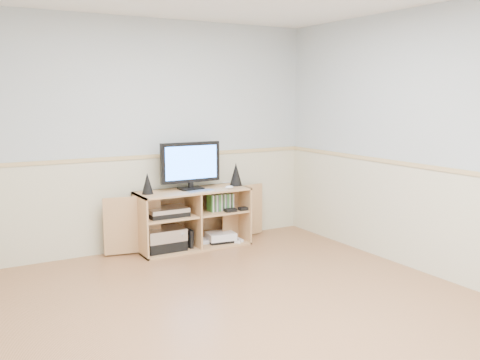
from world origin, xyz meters
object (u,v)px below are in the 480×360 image
Objects in this scene: media_cabinet at (191,217)px; keyboard at (201,191)px; monitor at (191,164)px; game_consoles at (219,237)px.

keyboard reaches higher than media_cabinet.
monitor is 2.31× the size of keyboard.
keyboard is at bearing -80.80° from media_cabinet.
keyboard is at bearing -156.30° from game_consoles.
media_cabinet is at bearing 91.56° from keyboard.
keyboard is (0.03, -0.20, 0.32)m from media_cabinet.
keyboard is 0.66× the size of game_consoles.
media_cabinet is at bearing 168.04° from game_consoles.
monitor is at bearing -90.00° from media_cabinet.
monitor is at bearing 91.92° from keyboard.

